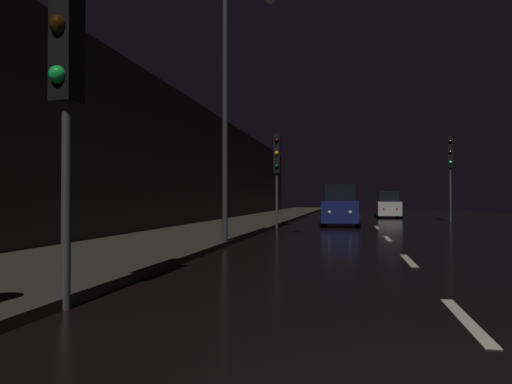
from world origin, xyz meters
TOP-DOWN VIEW (x-y plane):
  - ground at (0.00, 24.50)m, footprint 26.58×84.00m
  - sidewalk_left at (-7.09, 24.50)m, footprint 4.40×84.00m
  - building_facade_left at (-9.69, 21.00)m, footprint 0.80×63.00m
  - lane_centerline at (0.00, 11.72)m, footprint 0.16×20.27m
  - traffic_light_far_right at (4.78, 27.81)m, footprint 0.35×0.48m
  - traffic_light_near_left at (-4.89, 2.53)m, footprint 0.33×0.47m
  - traffic_light_far_left at (-4.79, 19.65)m, footprint 0.33×0.47m
  - streetlamp_overhead at (-4.55, 10.75)m, footprint 1.70×0.44m
  - car_approaching_headlights at (-1.78, 22.04)m, footprint 1.98×4.28m
  - car_distant_taillights at (1.48, 33.18)m, footprint 1.81×3.92m

SIDE VIEW (x-z plane):
  - ground at x=0.00m, z-range -0.02..0.00m
  - lane_centerline at x=0.00m, z-range 0.00..0.01m
  - sidewalk_left at x=-7.09m, z-range 0.00..0.15m
  - car_distant_taillights at x=1.48m, z-range -0.08..1.89m
  - car_approaching_headlights at x=-1.78m, z-range -0.09..2.06m
  - traffic_light_near_left at x=-4.89m, z-range 1.00..5.56m
  - building_facade_left at x=-9.69m, z-range 0.00..6.57m
  - traffic_light_far_left at x=-4.79m, z-range 1.01..5.58m
  - traffic_light_far_right at x=4.78m, z-range 1.22..6.47m
  - streetlamp_overhead at x=-4.55m, z-range 1.20..8.85m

